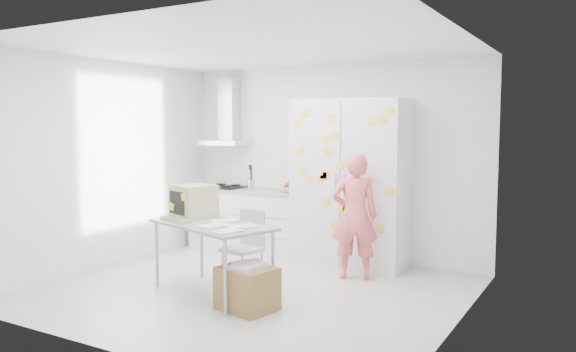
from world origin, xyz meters
The scene contains 10 objects.
floor centered at (0.00, 0.00, -0.01)m, with size 4.50×4.00×0.02m, color silver.
walls centered at (0.00, 0.72, 1.35)m, with size 4.52×4.01×2.70m.
ceiling centered at (0.00, 0.00, 2.70)m, with size 4.50×4.00×0.02m, color white.
counter_run centered at (-1.20, 1.70, 0.47)m, with size 1.84×0.63×1.28m.
range_hood centered at (-1.65, 1.84, 1.96)m, with size 0.70×0.48×1.01m.
tall_cabinet centered at (0.45, 1.67, 1.10)m, with size 1.50×0.68×2.20m.
person centered at (0.78, 1.06, 0.77)m, with size 0.56×0.37×1.54m, color #FE6369.
desk centered at (-0.58, -0.19, 0.89)m, with size 1.62×1.15×1.17m.
chair centered at (-0.21, 0.20, 0.50)m, with size 0.45×0.45×0.87m.
cardboard_box centered at (0.32, -0.57, 0.23)m, with size 0.62×0.53×0.48m.
Camera 1 is at (3.44, -5.13, 1.84)m, focal length 35.00 mm.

